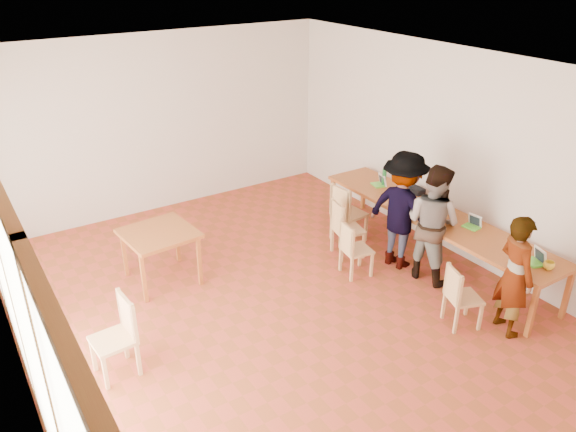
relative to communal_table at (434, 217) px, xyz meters
name	(u,v)px	position (x,y,z in m)	size (l,w,h in m)	color
ground	(290,316)	(-2.50, -0.08, -0.70)	(8.00, 8.00, 0.00)	#B0412A
wall_back	(161,124)	(-2.50, 3.92, 0.80)	(6.00, 0.10, 3.00)	beige
wall_right	(470,160)	(0.50, -0.08, 0.80)	(0.10, 8.00, 3.00)	beige
window_wall	(10,285)	(-5.46, -0.08, 0.80)	(0.10, 8.00, 3.00)	white
ceiling	(291,74)	(-2.50, -0.08, 2.32)	(6.00, 8.00, 0.04)	white
communal_table	(434,217)	(0.00, 0.00, 0.00)	(0.80, 4.00, 0.75)	#A75925
side_table	(159,237)	(-3.52, 1.60, -0.03)	(0.90, 0.90, 0.75)	#A75925
chair_near	(458,291)	(-0.90, -1.31, -0.21)	(0.48, 0.48, 0.42)	#DDB16E
chair_mid	(352,244)	(-1.25, 0.30, -0.21)	(0.43, 0.43, 0.43)	#DDB16E
chair_far	(343,223)	(-1.01, 0.80, -0.17)	(0.49, 0.49, 0.47)	#DDB16E
chair_empty	(345,208)	(-0.71, 1.14, -0.12)	(0.47, 0.47, 0.50)	#DDB16E
chair_spare	(120,328)	(-4.54, 0.08, -0.15)	(0.45, 0.45, 0.48)	#DDB16E
person_near	(515,276)	(-0.45, -1.70, 0.06)	(0.55, 0.36, 1.52)	gray
person_mid	(432,223)	(-0.36, -0.30, 0.13)	(0.81, 0.63, 1.66)	gray
person_far	(403,210)	(-0.47, 0.16, 0.16)	(1.11, 0.64, 1.72)	gray
laptop_near	(537,259)	(0.02, -1.64, 0.10)	(0.26, 0.27, 0.19)	#63D73C
laptop_mid	(473,224)	(0.14, -0.58, 0.10)	(0.21, 0.23, 0.18)	#63D73C
laptop_far	(380,182)	(0.06, 1.23, 0.10)	(0.23, 0.25, 0.18)	#63D73C
yellow_mug	(549,266)	(0.01, -1.81, 0.10)	(0.13, 0.13, 0.10)	yellow
green_bottle	(384,178)	(0.09, 1.18, 0.19)	(0.07, 0.07, 0.28)	#206E2E
clear_glass	(451,211)	(0.19, -0.13, 0.09)	(0.07, 0.07, 0.09)	silver
condiment_cup	(512,264)	(-0.28, -1.53, 0.08)	(0.08, 0.08, 0.06)	white
pink_phone	(451,221)	(0.01, -0.31, 0.05)	(0.05, 0.10, 0.01)	#E44C79
black_pouch	(416,190)	(0.32, 0.70, 0.09)	(0.16, 0.26, 0.09)	black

